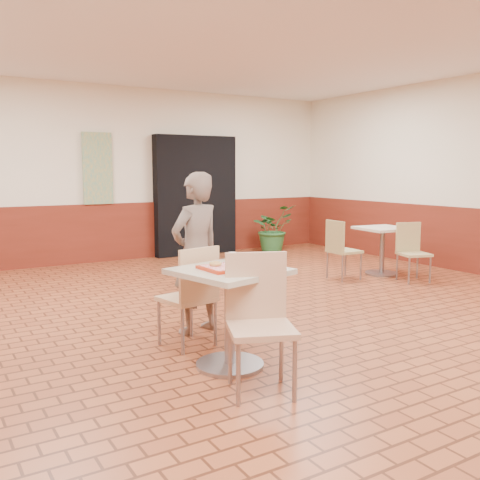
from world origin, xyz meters
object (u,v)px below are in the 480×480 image
serving_tray (230,267)px  chair_main_front (259,315)px  customer (196,253)px  chair_second_left (341,247)px  second_table (382,243)px  ring_donut (215,264)px  main_table (230,301)px  chair_main_back (192,292)px  potted_plant (273,228)px  paper_cup (232,257)px  long_john_donut (237,263)px  chair_second_front (412,248)px

serving_tray → chair_main_front: bearing=-94.0°
customer → chair_second_left: size_ratio=1.81×
chair_main_front → second_table: 4.72m
customer → ring_donut: size_ratio=15.49×
main_table → chair_main_front: (-0.03, -0.48, 0.01)m
chair_main_back → ring_donut: (-0.05, -0.54, 0.34)m
customer → second_table: size_ratio=2.17×
chair_main_back → second_table: (3.96, 1.54, -0.03)m
chair_main_back → second_table: size_ratio=1.27×
chair_main_back → potted_plant: 5.74m
paper_cup → chair_second_left: paper_cup is taller
customer → ring_donut: customer is taller
serving_tray → ring_donut: size_ratio=4.28×
chair_main_front → serving_tray: size_ratio=2.28×
chair_main_back → ring_donut: 0.63m
chair_main_front → second_table: chair_main_front is taller
main_table → long_john_donut: bearing=-18.9°
customer → potted_plant: customer is taller
chair_main_front → potted_plant: bearing=76.6°
main_table → customer: size_ratio=0.52×
chair_main_front → chair_second_left: (3.14, 2.64, -0.07)m
chair_main_front → ring_donut: size_ratio=9.77×
ring_donut → long_john_donut: (0.16, -0.07, 0.00)m
ring_donut → chair_second_front: (4.03, 1.54, -0.38)m
long_john_donut → paper_cup: bearing=75.2°
chair_second_left → paper_cup: bearing=126.4°
serving_tray → paper_cup: size_ratio=5.30×
serving_tray → potted_plant: potted_plant is taller
chair_main_back → customer: customer is taller
chair_main_front → chair_main_back: (-0.02, 1.06, -0.04)m
chair_main_back → paper_cup: chair_main_back is taller
long_john_donut → potted_plant: 6.15m
chair_main_front → chair_main_back: chair_main_front is taller
chair_main_front → main_table: bearing=108.1°
second_table → potted_plant: bearing=92.6°
serving_tray → chair_second_left: 3.80m
chair_main_front → customer: 1.48m
ring_donut → serving_tray: bearing=-24.4°
main_table → potted_plant: size_ratio=0.89×
main_table → chair_second_left: chair_second_left is taller
paper_cup → chair_second_front: paper_cup is taller
chair_main_front → second_table: (3.94, 2.60, -0.06)m
long_john_donut → customer: bearing=82.5°
chair_second_front → second_table: bearing=110.2°
chair_main_front → long_john_donut: chair_main_front is taller
serving_tray → ring_donut: 0.12m
chair_main_front → chair_second_front: size_ratio=1.19×
chair_main_front → long_john_donut: size_ratio=6.53×
ring_donut → chair_second_front: 4.33m
customer → ring_donut: bearing=57.1°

